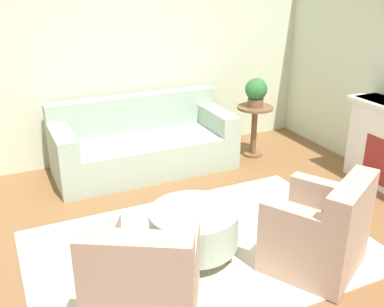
% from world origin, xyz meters
% --- Properties ---
extents(ground_plane, '(16.00, 16.00, 0.00)m').
position_xyz_m(ground_plane, '(0.00, 0.00, 0.00)').
color(ground_plane, brown).
extents(wall_back, '(9.11, 0.12, 2.80)m').
position_xyz_m(wall_back, '(0.00, 2.61, 1.40)').
color(wall_back, beige).
rests_on(wall_back, ground_plane).
extents(rug, '(3.18, 2.09, 0.01)m').
position_xyz_m(rug, '(0.00, 0.00, 0.01)').
color(rug, beige).
rests_on(rug, ground_plane).
extents(couch, '(2.29, 0.97, 0.91)m').
position_xyz_m(couch, '(0.13, 2.01, 0.33)').
color(couch, '#9EB29E').
rests_on(couch, ground_plane).
extents(armchair_left, '(1.03, 1.02, 0.88)m').
position_xyz_m(armchair_left, '(-0.80, -0.67, 0.35)').
color(armchair_left, tan).
rests_on(armchair_left, rug).
extents(armchair_right, '(1.03, 1.02, 0.88)m').
position_xyz_m(armchair_right, '(0.80, -0.67, 0.35)').
color(armchair_right, tan).
rests_on(armchair_right, rug).
extents(ottoman_table, '(0.81, 0.81, 0.46)m').
position_xyz_m(ottoman_table, '(-0.12, -0.05, 0.30)').
color(ottoman_table, '#9EB29E').
rests_on(ottoman_table, rug).
extents(side_table, '(0.49, 0.49, 0.71)m').
position_xyz_m(side_table, '(1.68, 1.79, 0.48)').
color(side_table, brown).
rests_on(side_table, ground_plane).
extents(potted_plant_on_side_table, '(0.30, 0.30, 0.39)m').
position_xyz_m(potted_plant_on_side_table, '(1.68, 1.79, 0.92)').
color(potted_plant_on_side_table, brown).
rests_on(potted_plant_on_side_table, side_table).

